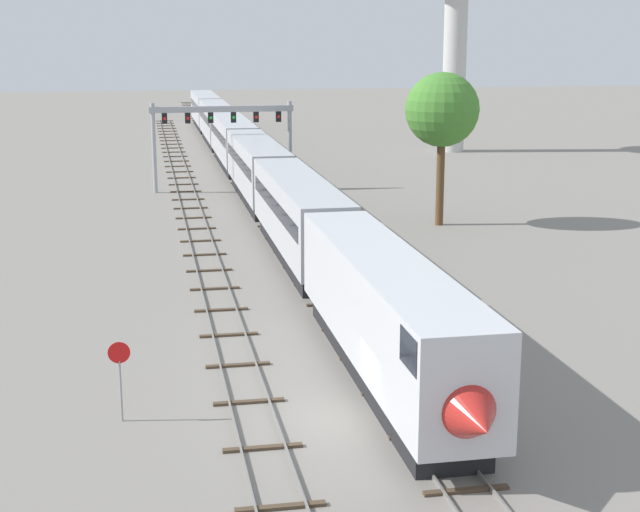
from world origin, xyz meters
TOP-DOWN VIEW (x-y plane):
  - ground_plane at (0.00, 0.00)m, footprint 400.00×400.00m
  - track_main at (2.00, 60.00)m, footprint 2.60×200.00m
  - track_near at (-3.50, 40.00)m, footprint 2.60×160.00m
  - passenger_train at (2.00, 55.22)m, footprint 3.04×123.07m
  - signal_gantry at (-0.25, 50.15)m, footprint 12.10×0.49m
  - stop_sign at (-8.00, 1.18)m, footprint 0.76×0.08m
  - trackside_tree_left at (13.34, 32.49)m, footprint 5.10×5.10m

SIDE VIEW (x-z plane):
  - ground_plane at x=0.00m, z-range 0.00..0.00m
  - track_main at x=2.00m, z-range -0.01..0.15m
  - track_near at x=-3.50m, z-range -0.01..0.15m
  - stop_sign at x=-8.00m, z-range 0.43..3.31m
  - passenger_train at x=2.00m, z-range 0.21..5.01m
  - signal_gantry at x=-0.25m, z-range 1.81..9.34m
  - trackside_tree_left at x=13.34m, z-range 2.67..13.26m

